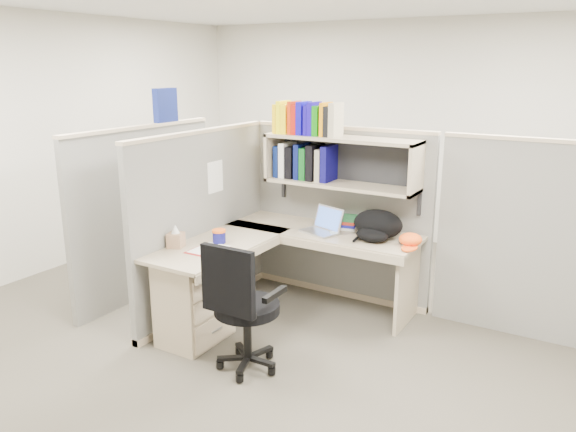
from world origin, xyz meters
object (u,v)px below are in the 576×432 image
Objects in this scene: laptop at (320,220)px; task_chair at (244,327)px; snack_canister at (219,236)px; backpack at (375,225)px; desk at (230,282)px.

laptop is 1.32m from task_chair.
task_chair reaches higher than snack_canister.
backpack is at bearing 34.36° from snack_canister.
backpack is at bearing 70.39° from task_chair.
laptop reaches higher than snack_canister.
desk is at bearing 135.09° from task_chair.
task_chair is at bearing -41.19° from snack_canister.
task_chair reaches higher than laptop.
desk is 15.24× the size of snack_canister.
task_chair is (0.46, -0.46, -0.09)m from desk.
backpack is 1.46m from task_chair.
laptop is 0.76× the size of backpack.
laptop is at bearing -162.62° from backpack.
laptop is at bearing 61.04° from desk.
backpack is 0.43× the size of task_chair.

